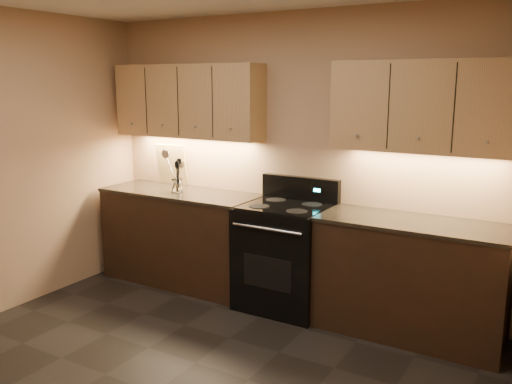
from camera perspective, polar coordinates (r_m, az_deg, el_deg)
wall_back at (r=4.97m, az=4.12°, el=3.57°), size 4.00×0.04×2.60m
wall_right at (r=2.51m, az=25.05°, el=-5.49°), size 0.04×4.00×2.60m
counter_left at (r=5.48m, az=-7.82°, el=-4.68°), size 1.62×0.62×0.93m
counter_right at (r=4.50m, az=15.92°, el=-8.70°), size 1.46×0.62×0.93m
stove at (r=4.84m, az=3.13°, el=-6.61°), size 0.76×0.68×1.14m
upper_cab_left at (r=5.39m, az=-7.21°, el=9.47°), size 1.60×0.30×0.70m
upper_cab_right at (r=4.38m, az=17.41°, el=8.57°), size 1.44×0.30×0.70m
outlet_plate at (r=5.69m, az=-7.74°, el=2.67°), size 0.08×0.01×0.12m
utensil_crock at (r=5.33m, az=-8.30°, el=0.65°), size 0.14×0.14×0.13m
cutting_board at (r=5.71m, az=-8.86°, el=2.89°), size 0.35×0.14×0.42m
wooden_spoon at (r=5.32m, az=-8.74°, el=1.78°), size 0.14×0.14×0.31m
black_spoon at (r=5.32m, az=-8.33°, el=1.75°), size 0.11×0.11×0.30m
black_turner at (r=5.28m, az=-8.29°, el=1.85°), size 0.11×0.15×0.33m
steel_skimmer at (r=5.27m, az=-8.14°, el=2.27°), size 0.23×0.12×0.41m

